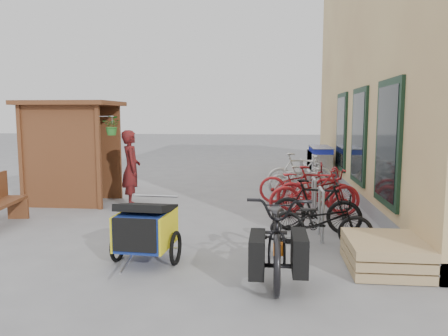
# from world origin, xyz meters

# --- Properties ---
(ground) EXTENTS (80.00, 80.00, 0.00)m
(ground) POSITION_xyz_m (0.00, 0.00, 0.00)
(ground) COLOR gray
(kiosk) EXTENTS (2.49, 1.65, 2.40)m
(kiosk) POSITION_xyz_m (-3.28, 2.47, 1.55)
(kiosk) COLOR brown
(kiosk) RESTS_ON ground
(bike_rack) EXTENTS (0.05, 5.35, 0.86)m
(bike_rack) POSITION_xyz_m (2.30, 2.40, 0.52)
(bike_rack) COLOR #A5A8AD
(bike_rack) RESTS_ON ground
(pallet_stack) EXTENTS (1.00, 1.20, 0.40)m
(pallet_stack) POSITION_xyz_m (3.00, -1.40, 0.21)
(pallet_stack) COLOR tan
(pallet_stack) RESTS_ON ground
(shopping_carts) EXTENTS (0.62, 2.47, 1.12)m
(shopping_carts) POSITION_xyz_m (3.00, 6.88, 0.65)
(shopping_carts) COLOR silver
(shopping_carts) RESTS_ON ground
(child_trailer) EXTENTS (0.95, 1.57, 0.92)m
(child_trailer) POSITION_xyz_m (-0.30, -1.47, 0.51)
(child_trailer) COLOR navy
(child_trailer) RESTS_ON ground
(cargo_bike) EXTENTS (0.75, 2.14, 1.12)m
(cargo_bike) POSITION_xyz_m (1.55, -1.79, 0.55)
(cargo_bike) COLOR black
(cargo_bike) RESTS_ON ground
(person_kiosk) EXTENTS (0.63, 0.75, 1.74)m
(person_kiosk) POSITION_xyz_m (-1.69, 2.21, 0.87)
(person_kiosk) COLOR maroon
(person_kiosk) RESTS_ON ground
(bike_0) EXTENTS (1.68, 0.88, 0.84)m
(bike_0) POSITION_xyz_m (2.25, -0.47, 0.42)
(bike_0) COLOR black
(bike_0) RESTS_ON ground
(bike_1) EXTENTS (1.64, 0.76, 0.95)m
(bike_1) POSITION_xyz_m (2.25, 0.36, 0.48)
(bike_1) COLOR black
(bike_1) RESTS_ON ground
(bike_2) EXTENTS (2.00, 1.04, 1.00)m
(bike_2) POSITION_xyz_m (2.36, 1.63, 0.50)
(bike_2) COLOR maroon
(bike_2) RESTS_ON ground
(bike_3) EXTENTS (1.70, 0.59, 1.00)m
(bike_3) POSITION_xyz_m (2.42, 2.02, 0.50)
(bike_3) COLOR maroon
(bike_3) RESTS_ON ground
(bike_4) EXTENTS (1.92, 0.81, 0.98)m
(bike_4) POSITION_xyz_m (2.13, 2.92, 0.49)
(bike_4) COLOR maroon
(bike_4) RESTS_ON ground
(bike_5) EXTENTS (1.52, 0.69, 0.88)m
(bike_5) POSITION_xyz_m (2.25, 3.10, 0.44)
(bike_5) COLOR silver
(bike_5) RESTS_ON ground
(bike_6) EXTENTS (1.74, 1.06, 0.86)m
(bike_6) POSITION_xyz_m (2.17, 4.08, 0.43)
(bike_6) COLOR #BABABF
(bike_6) RESTS_ON ground
(bike_7) EXTENTS (1.85, 0.73, 1.08)m
(bike_7) POSITION_xyz_m (2.25, 4.37, 0.54)
(bike_7) COLOR silver
(bike_7) RESTS_ON ground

